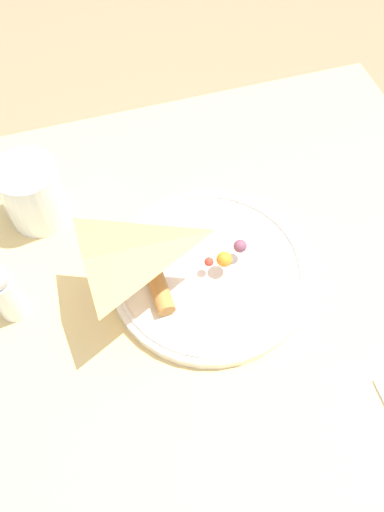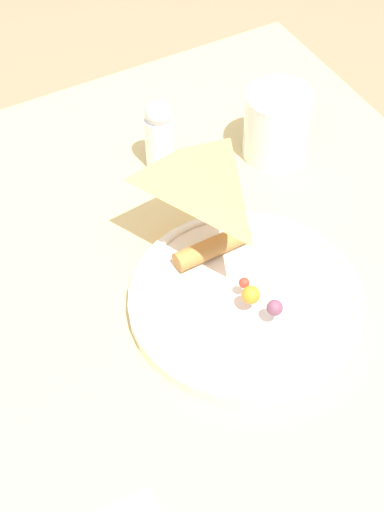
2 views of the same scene
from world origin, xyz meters
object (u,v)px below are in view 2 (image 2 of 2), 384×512
Objects in this scene: salt_shaker at (159,134)px; dining_table at (129,384)px; plate_pizza at (245,297)px; milk_glass at (277,125)px.

dining_table is at bearing 54.35° from salt_shaker.
milk_glass is at bearing -129.68° from plate_pizza.
plate_pizza is 2.58× the size of salt_shaker.
milk_glass is 0.94× the size of salt_shaker.
salt_shaker is at bearing -125.65° from dining_table.
milk_glass is (-0.17, -0.21, 0.03)m from plate_pizza.
dining_table is 0.32m from salt_shaker.
salt_shaker reaches higher than milk_glass.
plate_pizza reaches higher than dining_table.
salt_shaker is (-0.02, -0.26, 0.04)m from plate_pizza.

